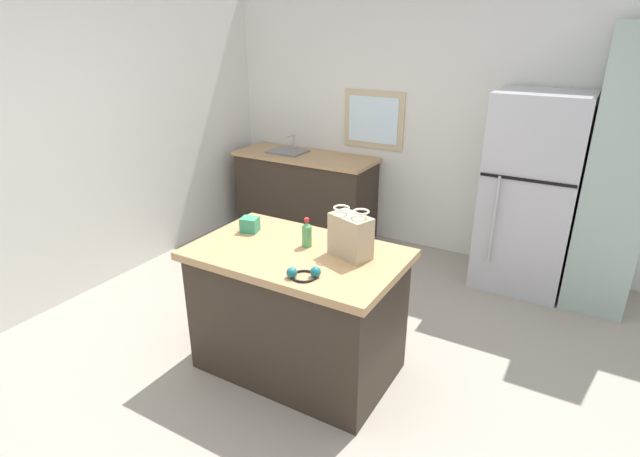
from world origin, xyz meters
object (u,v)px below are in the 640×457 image
tall_cabinet (620,174)px  shopping_bag (351,236)px  kitchen_island (298,311)px  ear_defenders (304,274)px  refrigerator (530,193)px  bottle (307,234)px  small_box (250,225)px

tall_cabinet → shopping_bag: bearing=-125.2°
kitchen_island → ear_defenders: bearing=-50.8°
kitchen_island → shopping_bag: shopping_bag is taller
kitchen_island → tall_cabinet: bearing=50.4°
kitchen_island → refrigerator: refrigerator is taller
refrigerator → shopping_bag: bearing=-111.0°
bottle → refrigerator: bearing=61.7°
kitchen_island → tall_cabinet: 2.80m
refrigerator → kitchen_island: bearing=-117.5°
bottle → ear_defenders: bearing=-60.8°
small_box → ear_defenders: bearing=-29.9°
small_box → ear_defenders: small_box is taller
shopping_bag → ear_defenders: bearing=-104.4°
tall_cabinet → small_box: size_ratio=19.68×
refrigerator → ear_defenders: (-0.86, -2.37, 0.05)m
kitchen_island → ear_defenders: 0.59m
tall_cabinet → ear_defenders: 2.82m
shopping_bag → bottle: size_ratio=1.61×
small_box → bottle: bearing=-1.7°
kitchen_island → bottle: size_ratio=6.98×
refrigerator → ear_defenders: size_ratio=8.37×
kitchen_island → shopping_bag: 0.68m
shopping_bag → ear_defenders: size_ratio=1.51×
shopping_bag → bottle: (-0.31, -0.01, -0.05)m
shopping_bag → small_box: (-0.79, 0.01, -0.09)m
bottle → shopping_bag: bearing=1.5°
tall_cabinet → refrigerator: bearing=-180.0°
shopping_bag → tall_cabinet: bearing=54.8°
shopping_bag → bottle: shopping_bag is taller
tall_cabinet → shopping_bag: (-1.40, -1.99, -0.10)m
kitchen_island → bottle: (0.02, 0.10, 0.53)m
tall_cabinet → bottle: tall_cabinet is taller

